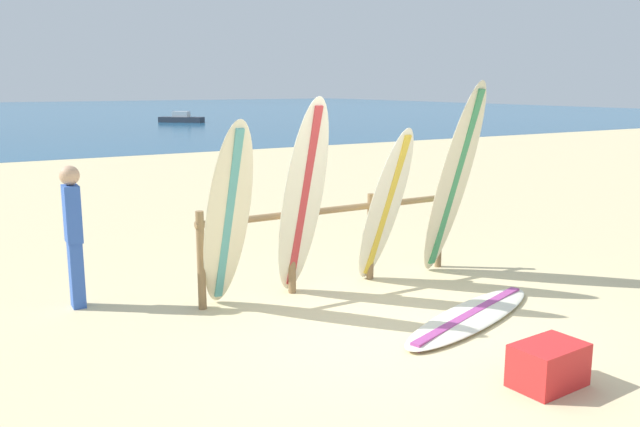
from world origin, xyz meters
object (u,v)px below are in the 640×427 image
at_px(surfboard_leaning_far_left, 228,218).
at_px(surfboard_leaning_left, 303,200).
at_px(surfboard_rack, 333,230).
at_px(beachgoer_standing, 73,230).
at_px(small_boat_offshore, 181,119).
at_px(cooler_box, 548,365).
at_px(surfboard_lying_on_sand, 471,316).
at_px(surfboard_leaning_center_left, 385,207).
at_px(surfboard_leaning_center, 454,180).

relative_size(surfboard_leaning_far_left, surfboard_leaning_left, 0.91).
xyz_separation_m(surfboard_rack, beachgoer_standing, (-2.86, 0.78, 0.17)).
xyz_separation_m(small_boat_offshore, cooler_box, (-10.42, -38.74, -0.08)).
bearing_deg(cooler_box, surfboard_leaning_far_left, 113.94).
bearing_deg(surfboard_leaning_left, surfboard_lying_on_sand, -51.17).
bearing_deg(cooler_box, surfboard_leaning_left, 97.89).
height_order(surfboard_leaning_center_left, beachgoer_standing, surfboard_leaning_center_left).
xyz_separation_m(surfboard_leaning_far_left, cooler_box, (1.56, -2.94, -0.89)).
relative_size(surfboard_leaning_left, surfboard_leaning_center_left, 1.18).
xyz_separation_m(surfboard_rack, surfboard_leaning_left, (-0.57, -0.28, 0.46)).
distance_m(surfboard_leaning_left, surfboard_lying_on_sand, 2.22).
bearing_deg(beachgoer_standing, surfboard_leaning_left, -24.93).
bearing_deg(small_boat_offshore, surfboard_lying_on_sand, -104.81).
bearing_deg(surfboard_leaning_far_left, surfboard_leaning_center_left, 0.38).
distance_m(surfboard_leaning_left, cooler_box, 3.20).
distance_m(surfboard_leaning_center_left, surfboard_leaning_center, 1.02).
relative_size(surfboard_leaning_far_left, cooler_box, 3.55).
xyz_separation_m(surfboard_leaning_center_left, small_boat_offshore, (9.92, 35.79, -0.73)).
bearing_deg(surfboard_leaning_left, small_boat_offshore, 72.83).
distance_m(small_boat_offshore, cooler_box, 40.12).
bearing_deg(surfboard_leaning_left, surfboard_leaning_center_left, -1.56).
bearing_deg(beachgoer_standing, small_boat_offshore, 68.99).
xyz_separation_m(surfboard_leaning_center_left, cooler_box, (-0.50, -2.95, -0.81)).
distance_m(surfboard_leaning_far_left, beachgoer_standing, 1.76).
bearing_deg(surfboard_leaning_far_left, surfboard_leaning_left, 2.73).
bearing_deg(surfboard_leaning_left, surfboard_rack, 25.86).
relative_size(surfboard_leaning_left, surfboard_lying_on_sand, 0.94).
bearing_deg(surfboard_rack, small_boat_offshore, 73.55).
relative_size(surfboard_leaning_far_left, surfboard_lying_on_sand, 0.85).
bearing_deg(surfboard_leaning_center, small_boat_offshore, 76.02).
relative_size(surfboard_lying_on_sand, beachgoer_standing, 1.57).
height_order(surfboard_leaning_far_left, surfboard_leaning_center_left, surfboard_leaning_far_left).
bearing_deg(surfboard_lying_on_sand, beachgoer_standing, 143.77).
bearing_deg(surfboard_lying_on_sand, surfboard_rack, 109.50).
distance_m(surfboard_leaning_far_left, surfboard_leaning_center_left, 2.06).
height_order(beachgoer_standing, cooler_box, beachgoer_standing).
height_order(surfboard_leaning_center, small_boat_offshore, surfboard_leaning_center).
relative_size(surfboard_leaning_center, cooler_box, 4.18).
relative_size(surfboard_leaning_far_left, surfboard_leaning_center_left, 1.08).
height_order(surfboard_leaning_left, surfboard_leaning_center, surfboard_leaning_center).
height_order(surfboard_leaning_far_left, beachgoer_standing, surfboard_leaning_far_left).
bearing_deg(cooler_box, surfboard_rack, 86.96).
xyz_separation_m(surfboard_leaning_far_left, surfboard_lying_on_sand, (2.13, -1.45, -1.03)).
xyz_separation_m(surfboard_leaning_far_left, surfboard_leaning_center, (3.04, -0.11, 0.19)).
distance_m(surfboard_leaning_center_left, small_boat_offshore, 37.15).
relative_size(surfboard_leaning_left, beachgoer_standing, 1.47).
height_order(surfboard_rack, surfboard_leaning_center, surfboard_leaning_center).
bearing_deg(surfboard_leaning_center, surfboard_leaning_far_left, 178.01).
bearing_deg(surfboard_leaning_center, surfboard_rack, 164.41).
xyz_separation_m(surfboard_lying_on_sand, small_boat_offshore, (9.85, 37.25, 0.22)).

